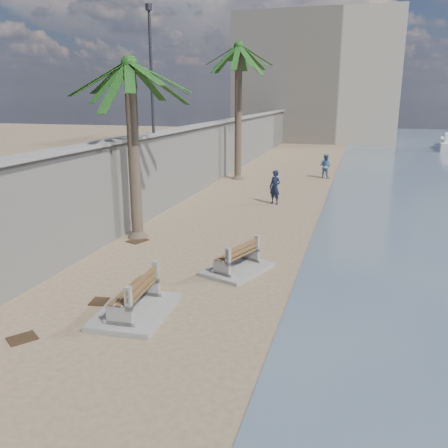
{
  "coord_description": "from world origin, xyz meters",
  "views": [
    {
      "loc": [
        3.55,
        -7.05,
        5.18
      ],
      "look_at": [
        -0.5,
        7.0,
        1.2
      ],
      "focal_mm": 38.0,
      "sensor_mm": 36.0,
      "label": 1
    }
  ],
  "objects_px": {
    "bench_far": "(237,259)",
    "palm_mid": "(129,66)",
    "person_b": "(325,165)",
    "person_a": "(275,185)",
    "palm_back": "(239,48)",
    "bench_near": "(135,297)"
  },
  "relations": [
    {
      "from": "person_b",
      "to": "person_a",
      "type": "bearing_deg",
      "value": 99.76
    },
    {
      "from": "bench_far",
      "to": "palm_back",
      "type": "xyz_separation_m",
      "value": [
        -4.1,
        15.95,
        7.49
      ]
    },
    {
      "from": "bench_far",
      "to": "palm_mid",
      "type": "bearing_deg",
      "value": 151.87
    },
    {
      "from": "bench_far",
      "to": "person_b",
      "type": "height_order",
      "value": "person_b"
    },
    {
      "from": "bench_near",
      "to": "person_b",
      "type": "height_order",
      "value": "person_b"
    },
    {
      "from": "palm_back",
      "to": "person_b",
      "type": "bearing_deg",
      "value": 19.8
    },
    {
      "from": "palm_mid",
      "to": "person_a",
      "type": "relative_size",
      "value": 3.71
    },
    {
      "from": "bench_near",
      "to": "bench_far",
      "type": "relative_size",
      "value": 0.97
    },
    {
      "from": "palm_back",
      "to": "person_b",
      "type": "distance_m",
      "value": 9.01
    },
    {
      "from": "person_a",
      "to": "person_b",
      "type": "height_order",
      "value": "person_a"
    },
    {
      "from": "bench_near",
      "to": "person_a",
      "type": "distance_m",
      "value": 13.02
    },
    {
      "from": "bench_near",
      "to": "person_b",
      "type": "xyz_separation_m",
      "value": [
        2.88,
        21.39,
        0.43
      ]
    },
    {
      "from": "bench_near",
      "to": "palm_back",
      "type": "bearing_deg",
      "value": 97.13
    },
    {
      "from": "palm_back",
      "to": "person_b",
      "type": "relative_size",
      "value": 5.16
    },
    {
      "from": "bench_far",
      "to": "person_b",
      "type": "relative_size",
      "value": 1.44
    },
    {
      "from": "bench_far",
      "to": "palm_mid",
      "type": "relative_size",
      "value": 0.35
    },
    {
      "from": "palm_mid",
      "to": "person_b",
      "type": "distance_m",
      "value": 17.31
    },
    {
      "from": "person_b",
      "to": "palm_back",
      "type": "bearing_deg",
      "value": 41.42
    },
    {
      "from": "bench_far",
      "to": "person_a",
      "type": "distance_m",
      "value": 9.47
    },
    {
      "from": "person_a",
      "to": "palm_back",
      "type": "bearing_deg",
      "value": 145.98
    },
    {
      "from": "bench_near",
      "to": "palm_back",
      "type": "height_order",
      "value": "palm_back"
    },
    {
      "from": "bench_far",
      "to": "palm_mid",
      "type": "height_order",
      "value": "palm_mid"
    }
  ]
}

